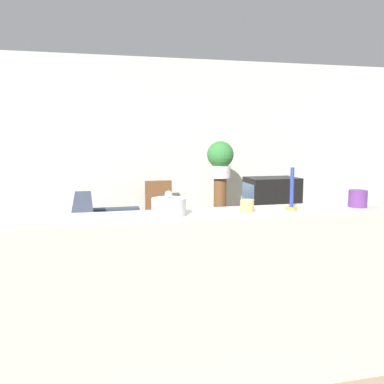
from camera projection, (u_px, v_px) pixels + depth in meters
The scene contains 13 objects.
ground_plane at pixel (197, 333), 3.35m from camera, with size 14.00×14.00×0.00m, color gray.
wall_back at pixel (140, 148), 6.47m from camera, with size 9.00×0.06×2.70m.
couch at pixel (108, 246), 4.84m from camera, with size 0.81×1.70×0.83m.
tv_stand at pixel (271, 240), 5.46m from camera, with size 0.89×0.46×0.43m.
television at pixel (271, 201), 5.39m from camera, with size 0.64×0.44×0.59m.
wooden_chair at pixel (160, 209), 6.22m from camera, with size 0.44×0.44×0.89m.
plant_stand at pixel (220, 210), 6.25m from camera, with size 0.19×0.19×0.94m.
potted_plant at pixel (220, 158), 6.16m from camera, with size 0.38×0.38×0.53m.
foreground_counter at pixel (225, 298), 2.65m from camera, with size 2.55×0.44×1.07m.
decorative_bowl at pixel (169, 207), 2.49m from camera, with size 0.20×0.20×0.15m.
candle_jar at pixel (247, 206), 2.61m from camera, with size 0.08×0.08×0.08m.
candlestick at pixel (292, 196), 2.67m from camera, with size 0.07×0.07×0.27m.
coffee_tin at pixel (358, 199), 2.79m from camera, with size 0.12×0.12×0.11m.
Camera 1 is at (-0.81, -3.07, 1.53)m, focal length 40.00 mm.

